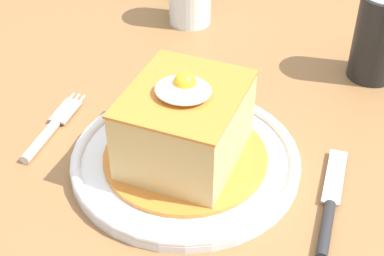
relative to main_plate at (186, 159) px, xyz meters
name	(u,v)px	position (x,y,z in m)	size (l,w,h in m)	color
dining_table	(262,156)	(0.05, 0.15, -0.10)	(1.50, 0.94, 0.73)	olive
main_plate	(186,159)	(0.00, 0.00, 0.00)	(0.26, 0.26, 0.02)	white
sandwich_meal	(185,127)	(0.00, 0.00, 0.05)	(0.19, 0.19, 0.12)	orange
fork	(49,131)	(-0.18, -0.01, 0.00)	(0.03, 0.14, 0.01)	silver
knife	(329,213)	(0.17, -0.02, 0.00)	(0.03, 0.17, 0.01)	#262628
soda_can	(378,37)	(0.17, 0.28, 0.05)	(0.07, 0.07, 0.12)	black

